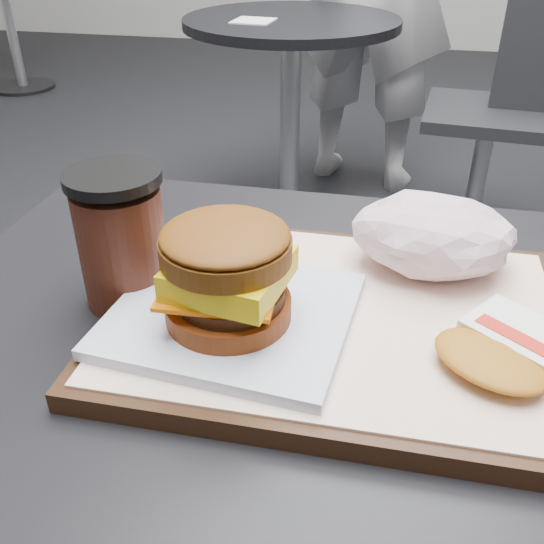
{
  "coord_description": "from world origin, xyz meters",
  "views": [
    {
      "loc": [
        0.01,
        -0.39,
        1.09
      ],
      "look_at": [
        -0.07,
        0.0,
        0.83
      ],
      "focal_mm": 40.0,
      "sensor_mm": 36.0,
      "label": 1
    }
  ],
  "objects_px": {
    "crumpled_wrapper": "(433,235)",
    "neighbor_chair": "(514,100)",
    "hash_brown": "(511,350)",
    "customer_table": "(344,499)",
    "coffee_cup": "(122,241)",
    "serving_tray": "(336,320)",
    "neighbor_table": "(291,81)",
    "breakfast_sandwich": "(229,284)"
  },
  "relations": [
    {
      "from": "customer_table",
      "to": "neighbor_chair",
      "type": "xyz_separation_m",
      "value": [
        0.39,
        1.71,
        -0.07
      ]
    },
    {
      "from": "neighbor_table",
      "to": "customer_table",
      "type": "bearing_deg",
      "value": -78.02
    },
    {
      "from": "crumpled_wrapper",
      "to": "coffee_cup",
      "type": "height_order",
      "value": "coffee_cup"
    },
    {
      "from": "hash_brown",
      "to": "neighbor_table",
      "type": "xyz_separation_m",
      "value": [
        -0.46,
        1.66,
        -0.25
      ]
    },
    {
      "from": "crumpled_wrapper",
      "to": "neighbor_chair",
      "type": "bearing_deg",
      "value": 78.26
    },
    {
      "from": "hash_brown",
      "to": "neighbor_table",
      "type": "height_order",
      "value": "hash_brown"
    },
    {
      "from": "customer_table",
      "to": "crumpled_wrapper",
      "type": "bearing_deg",
      "value": 65.09
    },
    {
      "from": "crumpled_wrapper",
      "to": "serving_tray",
      "type": "bearing_deg",
      "value": -130.0
    },
    {
      "from": "crumpled_wrapper",
      "to": "hash_brown",
      "type": "bearing_deg",
      "value": -66.15
    },
    {
      "from": "customer_table",
      "to": "neighbor_table",
      "type": "xyz_separation_m",
      "value": [
        -0.35,
        1.65,
        -0.03
      ]
    },
    {
      "from": "serving_tray",
      "to": "neighbor_chair",
      "type": "bearing_deg",
      "value": 76.4
    },
    {
      "from": "coffee_cup",
      "to": "serving_tray",
      "type": "bearing_deg",
      "value": -2.73
    },
    {
      "from": "crumpled_wrapper",
      "to": "neighbor_chair",
      "type": "distance_m",
      "value": 1.65
    },
    {
      "from": "customer_table",
      "to": "breakfast_sandwich",
      "type": "distance_m",
      "value": 0.27
    },
    {
      "from": "serving_tray",
      "to": "coffee_cup",
      "type": "relative_size",
      "value": 3.05
    },
    {
      "from": "serving_tray",
      "to": "customer_table",
      "type": "bearing_deg",
      "value": -50.65
    },
    {
      "from": "hash_brown",
      "to": "neighbor_chair",
      "type": "distance_m",
      "value": 1.77
    },
    {
      "from": "serving_tray",
      "to": "neighbor_table",
      "type": "relative_size",
      "value": 0.51
    },
    {
      "from": "neighbor_table",
      "to": "breakfast_sandwich",
      "type": "bearing_deg",
      "value": -81.58
    },
    {
      "from": "hash_brown",
      "to": "crumpled_wrapper",
      "type": "bearing_deg",
      "value": 113.85
    },
    {
      "from": "neighbor_table",
      "to": "neighbor_chair",
      "type": "relative_size",
      "value": 0.85
    },
    {
      "from": "breakfast_sandwich",
      "to": "neighbor_table",
      "type": "height_order",
      "value": "breakfast_sandwich"
    },
    {
      "from": "hash_brown",
      "to": "neighbor_table",
      "type": "relative_size",
      "value": 0.18
    },
    {
      "from": "neighbor_table",
      "to": "neighbor_chair",
      "type": "xyz_separation_m",
      "value": [
        0.74,
        0.06,
        -0.04
      ]
    },
    {
      "from": "breakfast_sandwich",
      "to": "neighbor_chair",
      "type": "xyz_separation_m",
      "value": [
        0.49,
        1.72,
        -0.32
      ]
    },
    {
      "from": "customer_table",
      "to": "hash_brown",
      "type": "height_order",
      "value": "hash_brown"
    },
    {
      "from": "neighbor_chair",
      "to": "coffee_cup",
      "type": "bearing_deg",
      "value": -109.68
    },
    {
      "from": "customer_table",
      "to": "coffee_cup",
      "type": "height_order",
      "value": "coffee_cup"
    },
    {
      "from": "coffee_cup",
      "to": "neighbor_table",
      "type": "xyz_separation_m",
      "value": [
        -0.14,
        1.61,
        -0.28
      ]
    },
    {
      "from": "coffee_cup",
      "to": "neighbor_table",
      "type": "height_order",
      "value": "coffee_cup"
    },
    {
      "from": "coffee_cup",
      "to": "customer_table",
      "type": "bearing_deg",
      "value": -9.47
    },
    {
      "from": "coffee_cup",
      "to": "neighbor_chair",
      "type": "relative_size",
      "value": 0.14
    },
    {
      "from": "customer_table",
      "to": "serving_tray",
      "type": "height_order",
      "value": "serving_tray"
    },
    {
      "from": "customer_table",
      "to": "coffee_cup",
      "type": "relative_size",
      "value": 6.43
    },
    {
      "from": "hash_brown",
      "to": "coffee_cup",
      "type": "distance_m",
      "value": 0.33
    },
    {
      "from": "coffee_cup",
      "to": "neighbor_table",
      "type": "distance_m",
      "value": 1.64
    },
    {
      "from": "serving_tray",
      "to": "coffee_cup",
      "type": "bearing_deg",
      "value": 177.27
    },
    {
      "from": "breakfast_sandwich",
      "to": "crumpled_wrapper",
      "type": "height_order",
      "value": "breakfast_sandwich"
    },
    {
      "from": "customer_table",
      "to": "hash_brown",
      "type": "bearing_deg",
      "value": -6.03
    },
    {
      "from": "hash_brown",
      "to": "crumpled_wrapper",
      "type": "height_order",
      "value": "crumpled_wrapper"
    },
    {
      "from": "crumpled_wrapper",
      "to": "coffee_cup",
      "type": "bearing_deg",
      "value": -163.06
    },
    {
      "from": "customer_table",
      "to": "crumpled_wrapper",
      "type": "height_order",
      "value": "crumpled_wrapper"
    }
  ]
}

